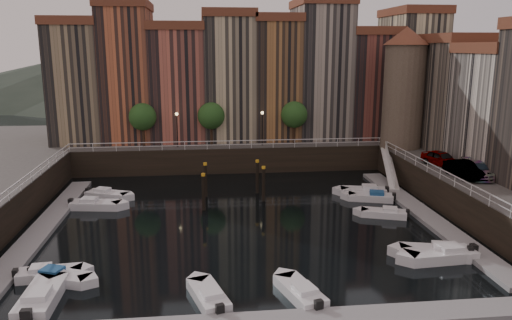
{
  "coord_description": "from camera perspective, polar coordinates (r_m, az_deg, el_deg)",
  "views": [
    {
      "loc": [
        -3.09,
        -40.85,
        14.59
      ],
      "look_at": [
        1.81,
        4.0,
        4.33
      ],
      "focal_mm": 35.0,
      "sensor_mm": 36.0,
      "label": 1
    }
  ],
  "objects": [
    {
      "name": "mountains",
      "position": [
        151.07,
        -4.48,
        10.24
      ],
      "size": [
        145.0,
        100.0,
        18.0
      ],
      "color": "#2D382D",
      "rests_on": "ground"
    },
    {
      "name": "boat_right_1",
      "position": [
        38.06,
        19.85,
        -9.91
      ],
      "size": [
        5.09,
        2.9,
        1.14
      ],
      "rotation": [
        0.0,
        0.0,
        2.89
      ],
      "color": "silver",
      "rests_on": "ground"
    },
    {
      "name": "car_a",
      "position": [
        52.42,
        20.4,
        0.06
      ],
      "size": [
        3.05,
        4.71,
        1.49
      ],
      "primitive_type": "imported",
      "rotation": [
        0.0,
        0.0,
        0.32
      ],
      "color": "gray",
      "rests_on": "quay_right"
    },
    {
      "name": "mooring_pilings",
      "position": [
        48.39,
        -2.64,
        -2.72
      ],
      "size": [
        6.11,
        5.23,
        3.78
      ],
      "color": "black",
      "rests_on": "ground"
    },
    {
      "name": "railings",
      "position": [
        47.09,
        -2.3,
        -0.46
      ],
      "size": [
        36.08,
        34.04,
        0.52
      ],
      "color": "white",
      "rests_on": "ground"
    },
    {
      "name": "boat_near_0",
      "position": [
        32.46,
        -23.37,
        -14.23
      ],
      "size": [
        1.91,
        5.22,
        1.2
      ],
      "rotation": [
        0.0,
        0.0,
        1.57
      ],
      "color": "silver",
      "rests_on": "ground"
    },
    {
      "name": "dock_right",
      "position": [
        46.56,
        18.7,
        -5.93
      ],
      "size": [
        2.0,
        28.0,
        0.35
      ],
      "primitive_type": "cube",
      "color": "gray",
      "rests_on": "ground"
    },
    {
      "name": "car_b",
      "position": [
        48.48,
        22.62,
        -1.11
      ],
      "size": [
        1.78,
        4.66,
        1.52
      ],
      "primitive_type": "imported",
      "rotation": [
        0.0,
        0.0,
        0.04
      ],
      "color": "gray",
      "rests_on": "quay_right"
    },
    {
      "name": "boat_near_1",
      "position": [
        30.39,
        -5.42,
        -15.22
      ],
      "size": [
        2.69,
        4.46,
        1.0
      ],
      "rotation": [
        0.0,
        0.0,
        1.86
      ],
      "color": "silver",
      "rests_on": "ground"
    },
    {
      "name": "gangway",
      "position": [
        56.16,
        15.02,
        -0.68
      ],
      "size": [
        2.78,
        8.32,
        3.73
      ],
      "color": "white",
      "rests_on": "ground"
    },
    {
      "name": "boat_left_0",
      "position": [
        34.82,
        -21.64,
        -12.34
      ],
      "size": [
        4.29,
        2.81,
        0.97
      ],
      "rotation": [
        0.0,
        0.0,
        -0.35
      ],
      "color": "silver",
      "rests_on": "ground"
    },
    {
      "name": "street_lamps",
      "position": [
        58.73,
        -4.14,
        4.26
      ],
      "size": [
        10.36,
        0.36,
        4.18
      ],
      "color": "black",
      "rests_on": "quay_far"
    },
    {
      "name": "far_terrace",
      "position": [
        64.77,
        -0.56,
        9.59
      ],
      "size": [
        48.7,
        10.3,
        17.5
      ],
      "color": "#8E7A5A",
      "rests_on": "quay_far"
    },
    {
      "name": "boat_right_2",
      "position": [
        45.48,
        14.51,
        -5.91
      ],
      "size": [
        4.2,
        2.69,
        0.95
      ],
      "rotation": [
        0.0,
        0.0,
        2.81
      ],
      "color": "silver",
      "rests_on": "ground"
    },
    {
      "name": "dock_left",
      "position": [
        44.36,
        -23.23,
        -7.24
      ],
      "size": [
        2.0,
        28.0,
        0.35
      ],
      "primitive_type": "cube",
      "color": "gray",
      "rests_on": "ground"
    },
    {
      "name": "boat_left_1",
      "position": [
        35.58,
        -22.65,
        -11.88
      ],
      "size": [
        4.27,
        1.89,
        0.97
      ],
      "rotation": [
        0.0,
        0.0,
        0.09
      ],
      "color": "silver",
      "rests_on": "ground"
    },
    {
      "name": "car_c",
      "position": [
        49.08,
        23.94,
        -1.13
      ],
      "size": [
        3.11,
        5.19,
        1.41
      ],
      "primitive_type": "imported",
      "rotation": [
        0.0,
        0.0,
        -0.25
      ],
      "color": "gray",
      "rests_on": "quay_right"
    },
    {
      "name": "boat_left_3",
      "position": [
        48.53,
        -17.95,
        -4.88
      ],
      "size": [
        4.89,
        2.38,
        1.1
      ],
      "rotation": [
        0.0,
        0.0,
        -0.15
      ],
      "color": "silver",
      "rests_on": "ground"
    },
    {
      "name": "boat_right_3",
      "position": [
        49.86,
        13.09,
        -4.13
      ],
      "size": [
        4.59,
        2.77,
        1.03
      ],
      "rotation": [
        0.0,
        0.0,
        2.85
      ],
      "color": "silver",
      "rests_on": "ground"
    },
    {
      "name": "boat_left_4",
      "position": [
        51.5,
        -16.68,
        -3.8
      ],
      "size": [
        4.58,
        3.1,
        1.04
      ],
      "rotation": [
        0.0,
        0.0,
        -0.38
      ],
      "color": "silver",
      "rests_on": "ground"
    },
    {
      "name": "quay_far",
      "position": [
        68.19,
        -3.52,
        1.72
      ],
      "size": [
        80.0,
        20.0,
        3.0
      ],
      "primitive_type": "cube",
      "color": "black",
      "rests_on": "ground"
    },
    {
      "name": "corner_tower",
      "position": [
        60.13,
        16.54,
        8.1
      ],
      "size": [
        5.2,
        5.2,
        13.8
      ],
      "color": "#6B5B4C",
      "rests_on": "quay_right"
    },
    {
      "name": "boat_right_0",
      "position": [
        37.75,
        20.5,
        -10.12
      ],
      "size": [
        5.25,
        2.25,
        1.19
      ],
      "rotation": [
        0.0,
        0.0,
        3.22
      ],
      "color": "silver",
      "rests_on": "ground"
    },
    {
      "name": "boat_right_4",
      "position": [
        51.57,
        12.28,
        -3.5
      ],
      "size": [
        4.9,
        2.61,
        1.1
      ],
      "rotation": [
        0.0,
        0.0,
        2.94
      ],
      "color": "silver",
      "rests_on": "ground"
    },
    {
      "name": "promenade_trees",
      "position": [
        59.61,
        -4.5,
        5.05
      ],
      "size": [
        21.2,
        3.2,
        5.2
      ],
      "color": "black",
      "rests_on": "quay_far"
    },
    {
      "name": "ground",
      "position": [
        43.48,
        -1.81,
        -6.8
      ],
      "size": [
        200.0,
        200.0,
        0.0
      ],
      "primitive_type": "plane",
      "color": "black",
      "rests_on": "ground"
    },
    {
      "name": "boat_near_2",
      "position": [
        30.78,
        5.15,
        -14.81
      ],
      "size": [
        2.77,
        4.57,
        1.02
      ],
      "rotation": [
        0.0,
        0.0,
        1.87
      ],
      "color": "silver",
      "rests_on": "ground"
    }
  ]
}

